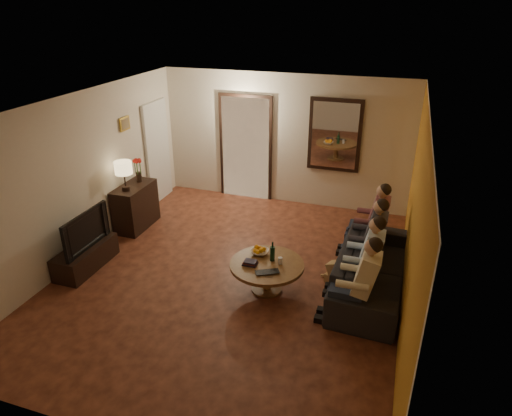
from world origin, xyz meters
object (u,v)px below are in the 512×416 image
(dog, at_px, (342,269))
(wine_bottle, at_px, (272,251))
(person_b, at_px, (365,262))
(bowl, at_px, (260,252))
(table_lamp, at_px, (124,176))
(laptop, at_px, (268,274))
(person_c, at_px, (369,242))
(tv, at_px, (81,230))
(sofa, at_px, (372,268))
(dresser, at_px, (136,206))
(person_d, at_px, (373,224))
(coffee_table, at_px, (267,277))
(tv_stand, at_px, (86,257))
(person_a, at_px, (360,286))

(dog, distance_m, wine_bottle, 1.08)
(person_b, height_order, bowl, person_b)
(table_lamp, distance_m, laptop, 3.29)
(person_c, distance_m, wine_bottle, 1.47)
(table_lamp, relative_size, tv, 0.53)
(sofa, bearing_deg, dresser, 83.88)
(person_d, distance_m, wine_bottle, 1.84)
(coffee_table, bearing_deg, tv_stand, -174.25)
(laptop, bearing_deg, table_lamp, 128.98)
(person_b, relative_size, coffee_table, 1.13)
(tv_stand, distance_m, person_a, 4.23)
(person_a, bearing_deg, laptop, 175.31)
(person_c, relative_size, person_d, 1.00)
(sofa, height_order, person_d, person_d)
(table_lamp, distance_m, tv, 1.34)
(dresser, relative_size, person_b, 0.76)
(person_c, distance_m, bowl, 1.63)
(tv_stand, xyz_separation_m, person_d, (4.21, 1.71, 0.41))
(sofa, distance_m, person_c, 0.41)
(dog, distance_m, laptop, 1.18)
(person_d, relative_size, dog, 2.14)
(dresser, height_order, laptop, dresser)
(bowl, bearing_deg, tv_stand, -169.30)
(sofa, distance_m, wine_bottle, 1.47)
(tv, bearing_deg, table_lamp, 0.00)
(tv_stand, distance_m, laptop, 2.99)
(tv, xyz_separation_m, sofa, (4.31, 0.81, -0.33))
(dresser, distance_m, laptop, 3.32)
(table_lamp, distance_m, coffee_table, 3.16)
(person_a, height_order, laptop, person_a)
(person_c, relative_size, coffee_table, 1.13)
(tv_stand, relative_size, person_d, 0.93)
(coffee_table, bearing_deg, person_c, 31.63)
(wine_bottle, bearing_deg, person_a, -20.59)
(person_b, bearing_deg, person_d, 90.00)
(person_c, distance_m, person_d, 0.60)
(person_a, distance_m, person_d, 1.80)
(person_b, xyz_separation_m, coffee_table, (-1.33, -0.22, -0.38))
(tv, bearing_deg, laptop, -89.81)
(person_b, xyz_separation_m, wine_bottle, (-1.28, -0.12, 0.01))
(tv_stand, height_order, wine_bottle, wine_bottle)
(tv_stand, bearing_deg, dresser, 90.00)
(person_a, relative_size, person_b, 1.00)
(dog, height_order, laptop, dog)
(person_a, distance_m, coffee_table, 1.43)
(table_lamp, relative_size, tv_stand, 0.49)
(tv_stand, distance_m, bowl, 2.76)
(person_c, bearing_deg, tv_stand, -165.23)
(tv, bearing_deg, tv_stand, 0.00)
(dresser, distance_m, tv_stand, 1.51)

